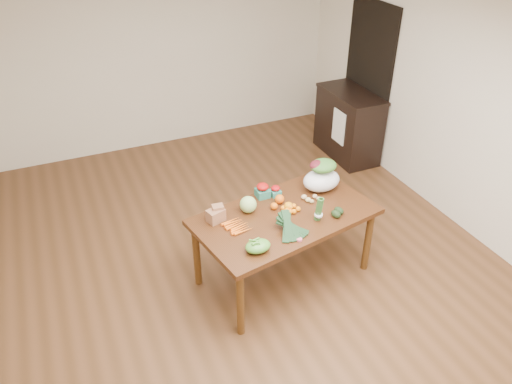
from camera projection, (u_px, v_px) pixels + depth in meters
name	position (u px, v px, depth m)	size (l,w,h in m)	color
floor	(244.00, 259.00, 5.25)	(6.00, 6.00, 0.00)	brown
room_walls	(243.00, 145.00, 4.52)	(5.02, 6.02, 2.70)	silver
dining_table	(284.00, 246.00, 4.84)	(1.67, 0.93, 0.75)	#472110
doorway_dark	(367.00, 81.00, 6.75)	(0.02, 1.00, 2.10)	black
cabinet	(348.00, 124.00, 6.94)	(0.52, 1.02, 0.94)	black
dish_towel	(339.00, 127.00, 6.69)	(0.02, 0.28, 0.45)	white
paper_bag	(216.00, 214.00, 4.51)	(0.20, 0.17, 0.14)	#A36A49
cabbage	(248.00, 204.00, 4.63)	(0.16, 0.16, 0.16)	#ABCF77
strawberry_basket_a	(263.00, 192.00, 4.86)	(0.13, 0.13, 0.11)	#B5140C
strawberry_basket_b	(276.00, 192.00, 4.88)	(0.09, 0.09, 0.09)	red
orange_a	(274.00, 206.00, 4.69)	(0.07, 0.07, 0.07)	orange
orange_b	(280.00, 199.00, 4.77)	(0.09, 0.09, 0.09)	orange
orange_c	(288.00, 206.00, 4.67)	(0.09, 0.09, 0.09)	orange
mandarin_cluster	(290.00, 208.00, 4.65)	(0.18, 0.18, 0.08)	orange
carrots	(237.00, 226.00, 4.46)	(0.22, 0.24, 0.03)	orange
snap_pea_bag	(258.00, 246.00, 4.16)	(0.22, 0.17, 0.10)	#609432
kale_bunch	(292.00, 227.00, 4.33)	(0.32, 0.40, 0.16)	black
asparagus_bundle	(319.00, 209.00, 4.49)	(0.08, 0.08, 0.25)	#457E3A
potato_a	(308.00, 200.00, 4.80)	(0.06, 0.05, 0.05)	#DEC280
potato_b	(312.00, 201.00, 4.78)	(0.05, 0.04, 0.04)	tan
potato_c	(315.00, 196.00, 4.85)	(0.05, 0.04, 0.04)	tan
potato_d	(304.00, 197.00, 4.84)	(0.06, 0.05, 0.05)	tan
potato_e	(318.00, 199.00, 4.82)	(0.05, 0.04, 0.04)	tan
avocado_a	(336.00, 214.00, 4.58)	(0.07, 0.10, 0.07)	black
avocado_b	(339.00, 211.00, 4.63)	(0.07, 0.10, 0.07)	black
salad_bag	(322.00, 177.00, 4.92)	(0.38, 0.29, 0.29)	white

